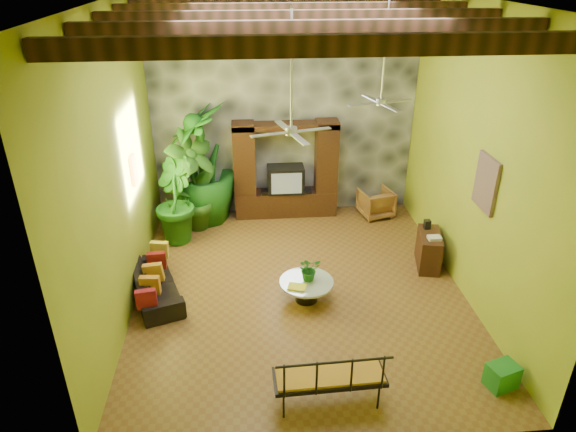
{
  "coord_description": "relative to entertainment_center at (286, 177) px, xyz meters",
  "views": [
    {
      "loc": [
        -0.91,
        -7.94,
        5.59
      ],
      "look_at": [
        -0.2,
        0.2,
        1.44
      ],
      "focal_mm": 32.0,
      "sensor_mm": 36.0,
      "label": 1
    }
  ],
  "objects": [
    {
      "name": "left_wall",
      "position": [
        -3.0,
        -3.14,
        1.53
      ],
      "size": [
        0.02,
        7.0,
        5.0
      ],
      "primitive_type": "cube",
      "color": "#8CA225",
      "rests_on": "ground"
    },
    {
      "name": "ground",
      "position": [
        0.0,
        -3.14,
        -0.97
      ],
      "size": [
        7.0,
        7.0,
        0.0
      ],
      "primitive_type": "plane",
      "color": "brown",
      "rests_on": "ground"
    },
    {
      "name": "right_wall",
      "position": [
        3.0,
        -3.14,
        1.53
      ],
      "size": [
        0.02,
        7.0,
        5.0
      ],
      "primitive_type": "cube",
      "color": "#8CA225",
      "rests_on": "ground"
    },
    {
      "name": "ceiling_beams",
      "position": [
        0.0,
        -3.14,
        3.81
      ],
      "size": [
        5.95,
        5.36,
        0.22
      ],
      "color": "#381D12",
      "rests_on": "ceiling"
    },
    {
      "name": "ceiling_fan_back",
      "position": [
        1.6,
        -1.94,
        2.44
      ],
      "size": [
        1.28,
        1.28,
        1.86
      ],
      "color": "#B6B7BB",
      "rests_on": "ceiling"
    },
    {
      "name": "wicker_armchair",
      "position": [
        2.13,
        -0.27,
        -0.63
      ],
      "size": [
        0.86,
        0.88,
        0.66
      ],
      "primitive_type": "imported",
      "rotation": [
        0.0,
        0.0,
        3.38
      ],
      "color": "#956236",
      "rests_on": "ground"
    },
    {
      "name": "entertainment_center",
      "position": [
        0.0,
        0.0,
        0.0
      ],
      "size": [
        2.4,
        0.55,
        2.3
      ],
      "color": "black",
      "rests_on": "ground"
    },
    {
      "name": "centerpiece_plant",
      "position": [
        0.14,
        -3.44,
        -0.35
      ],
      "size": [
        0.49,
        0.46,
        0.44
      ],
      "primitive_type": "imported",
      "rotation": [
        0.0,
        0.0,
        0.34
      ],
      "color": "#185B18",
      "rests_on": "coffee_table"
    },
    {
      "name": "sofa",
      "position": [
        -2.65,
        -3.13,
        -0.7
      ],
      "size": [
        1.26,
        1.96,
        0.53
      ],
      "primitive_type": "imported",
      "rotation": [
        0.0,
        0.0,
        1.89
      ],
      "color": "black",
      "rests_on": "ground"
    },
    {
      "name": "ceiling_fan_front",
      "position": [
        -0.2,
        -3.54,
        2.44
      ],
      "size": [
        1.28,
        1.28,
        1.86
      ],
      "color": "#B6B7BB",
      "rests_on": "ceiling"
    },
    {
      "name": "iron_bench",
      "position": [
        0.11,
        -5.98,
        -0.43
      ],
      "size": [
        1.55,
        0.6,
        0.57
      ],
      "rotation": [
        0.0,
        0.0,
        0.03
      ],
      "color": "black",
      "rests_on": "ground"
    },
    {
      "name": "green_bin",
      "position": [
        2.65,
        -5.82,
        -0.78
      ],
      "size": [
        0.5,
        0.43,
        0.37
      ],
      "primitive_type": "cube",
      "rotation": [
        0.0,
        0.0,
        0.31
      ],
      "color": "#207823",
      "rests_on": "ground"
    },
    {
      "name": "coffee_table",
      "position": [
        0.09,
        -3.5,
        -0.71
      ],
      "size": [
        0.97,
        0.97,
        0.4
      ],
      "rotation": [
        0.0,
        0.0,
        -0.32
      ],
      "color": "black",
      "rests_on": "ground"
    },
    {
      "name": "stone_accent_wall",
      "position": [
        0.0,
        0.3,
        1.53
      ],
      "size": [
        5.98,
        0.1,
        4.98
      ],
      "primitive_type": "cube",
      "color": "#33363B",
      "rests_on": "ground"
    },
    {
      "name": "ceiling",
      "position": [
        0.0,
        -3.14,
        4.03
      ],
      "size": [
        6.0,
        7.0,
        0.02
      ],
      "primitive_type": "cube",
      "color": "silver",
      "rests_on": "back_wall"
    },
    {
      "name": "tall_plant_a",
      "position": [
        -2.07,
        -0.57,
        0.2
      ],
      "size": [
        1.45,
        1.45,
        2.32
      ],
      "primitive_type": "imported",
      "rotation": [
        0.0,
        0.0,
        0.8
      ],
      "color": "#2E671B",
      "rests_on": "ground"
    },
    {
      "name": "back_wall",
      "position": [
        0.0,
        0.36,
        1.53
      ],
      "size": [
        6.0,
        0.02,
        5.0
      ],
      "primitive_type": "cube",
      "color": "#8CA225",
      "rests_on": "ground"
    },
    {
      "name": "yellow_tray",
      "position": [
        -0.11,
        -3.69,
        -0.55
      ],
      "size": [
        0.36,
        0.3,
        0.03
      ],
      "primitive_type": "cube",
      "rotation": [
        0.0,
        0.0,
        -0.31
      ],
      "color": "#D2C916",
      "rests_on": "coffee_table"
    },
    {
      "name": "tall_plant_b",
      "position": [
        -2.48,
        -1.01,
        -0.03
      ],
      "size": [
        1.12,
        1.24,
        1.86
      ],
      "primitive_type": "imported",
      "rotation": [
        0.0,
        0.0,
        1.91
      ],
      "color": "#20671B",
      "rests_on": "ground"
    },
    {
      "name": "wall_art_mask",
      "position": [
        -2.96,
        -2.14,
        1.13
      ],
      "size": [
        0.06,
        0.32,
        0.55
      ],
      "primitive_type": "cube",
      "color": "#BC8616",
      "rests_on": "left_wall"
    },
    {
      "name": "wall_art_painting",
      "position": [
        2.96,
        -3.74,
        1.33
      ],
      "size": [
        0.06,
        0.7,
        0.9
      ],
      "primitive_type": "cube",
      "color": "navy",
      "rests_on": "right_wall"
    },
    {
      "name": "tall_plant_c",
      "position": [
        -1.93,
        -0.06,
        0.43
      ],
      "size": [
        1.72,
        1.72,
        2.78
      ],
      "primitive_type": "imported",
      "rotation": [
        0.0,
        0.0,
        4.82
      ],
      "color": "#195A17",
      "rests_on": "ground"
    },
    {
      "name": "side_console",
      "position": [
        2.65,
        -2.55,
        -0.61
      ],
      "size": [
        0.58,
        0.96,
        0.71
      ],
      "primitive_type": "cube",
      "rotation": [
        0.0,
        0.0,
        -0.21
      ],
      "color": "#371C11",
      "rests_on": "ground"
    }
  ]
}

